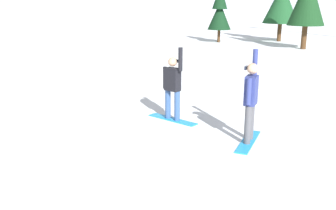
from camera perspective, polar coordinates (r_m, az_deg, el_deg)
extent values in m
cube|color=#1E8CD8|center=(8.95, 11.79, -5.32)|extent=(1.01, 1.50, 0.02)
cylinder|color=#4C4C51|center=(8.66, 11.74, -2.92)|extent=(0.15, 0.15, 0.86)
cylinder|color=#4C4C51|center=(8.96, 12.15, -2.32)|extent=(0.15, 0.15, 0.86)
cube|color=navy|center=(8.61, 12.22, 2.14)|extent=(0.40, 0.47, 0.64)
cylinder|color=navy|center=(8.36, 11.89, 1.97)|extent=(0.11, 0.11, 0.58)
cylinder|color=navy|center=(8.76, 12.76, 6.12)|extent=(0.11, 0.11, 0.60)
sphere|color=tan|center=(8.52, 12.40, 5.28)|extent=(0.24, 0.24, 0.24)
cube|color=black|center=(8.54, 11.48, 5.43)|extent=(0.12, 0.17, 0.08)
cube|color=#1E8CD8|center=(10.34, 0.66, -2.16)|extent=(1.24, 1.30, 0.02)
cylinder|color=#335184|center=(10.33, -0.01, 0.16)|extent=(0.15, 0.15, 0.79)
cylinder|color=#335184|center=(10.13, 1.35, -0.14)|extent=(0.15, 0.15, 0.79)
cube|color=black|center=(10.07, 0.68, 3.83)|extent=(0.45, 0.46, 0.60)
cylinder|color=black|center=(10.23, -0.44, 4.07)|extent=(0.11, 0.11, 0.58)
cylinder|color=black|center=(9.81, 1.85, 6.78)|extent=(0.11, 0.11, 0.60)
sphere|color=tan|center=(9.99, 0.68, 6.42)|extent=(0.24, 0.24, 0.24)
cube|color=black|center=(10.09, 1.20, 6.57)|extent=(0.14, 0.15, 0.08)
cylinder|color=#472D19|center=(31.62, 16.17, 10.32)|extent=(0.32, 0.32, 1.39)
cone|color=#194723|center=(31.53, 16.47, 14.24)|extent=(2.72, 2.72, 2.95)
cylinder|color=#472D19|center=(29.96, 7.54, 10.12)|extent=(0.22, 0.22, 0.96)
cone|color=black|center=(29.86, 7.64, 12.97)|extent=(1.76, 1.76, 2.03)
cylinder|color=#472D19|center=(26.97, 19.50, 9.44)|extent=(0.35, 0.35, 1.53)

